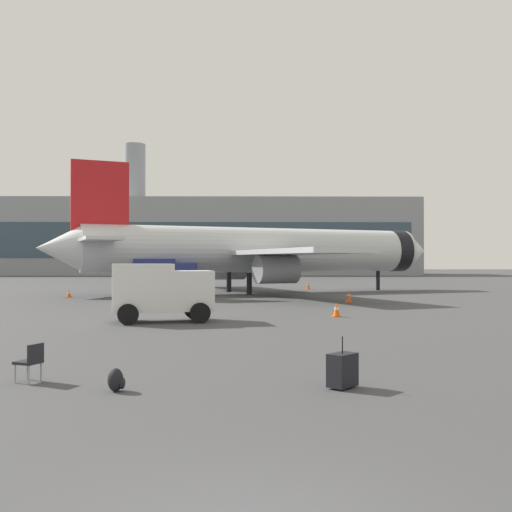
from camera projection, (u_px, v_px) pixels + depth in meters
name	position (u px, v px, depth m)	size (l,w,h in m)	color
airplane_at_gate	(258.00, 250.00, 51.50)	(34.33, 31.47, 10.50)	silver
service_truck	(165.00, 275.00, 46.84)	(4.90, 2.73, 2.90)	navy
cargo_van	(161.00, 289.00, 26.77)	(4.74, 3.15, 2.60)	white
safety_cone_near	(349.00, 296.00, 39.67)	(0.44, 0.44, 0.82)	#F2590C
safety_cone_mid	(337.00, 310.00, 29.18)	(0.44, 0.44, 0.68)	#F2590C
safety_cone_far	(308.00, 285.00, 58.74)	(0.44, 0.44, 0.70)	#F2590C
safety_cone_outer	(69.00, 293.00, 44.91)	(0.44, 0.44, 0.60)	#F2590C
rolling_suitcase	(342.00, 370.00, 12.74)	(0.73, 0.74, 1.10)	black
traveller_backpack	(116.00, 380.00, 12.42)	(0.36, 0.40, 0.48)	black
gate_chair	(31.00, 360.00, 13.37)	(0.63, 0.63, 0.86)	black
terminal_building	(177.00, 238.00, 124.48)	(96.51, 21.76, 27.09)	gray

